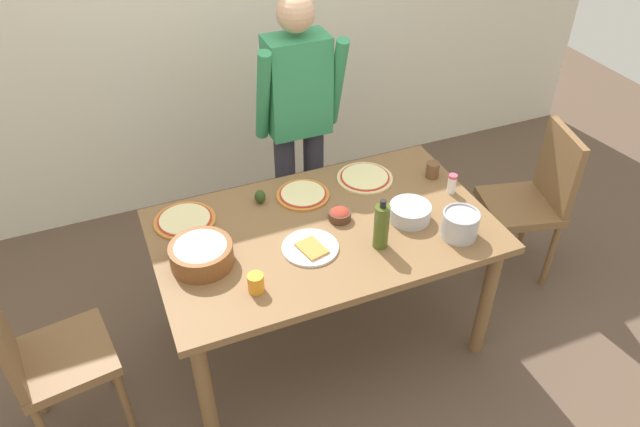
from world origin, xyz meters
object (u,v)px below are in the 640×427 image
object	(u,v)px
chair_wooden_left	(43,355)
popcorn_bowl	(201,253)
small_sauce_bowl	(340,214)
avocado	(260,197)
pizza_raw_on_board	(365,178)
plate_with_slice	(310,248)
cup_orange	(256,283)
olive_oil_bottle	(381,226)
person_cook	(298,117)
chair_wooden_right	(533,196)
steel_pot	(460,224)
pizza_cooked_on_tray	(302,195)
mixing_bowl_steel	(410,212)
pizza_second_cooked	(185,220)
salt_shaker	(452,184)
cup_small_brown	(433,170)
dining_table	(324,242)

from	to	relation	value
chair_wooden_left	popcorn_bowl	distance (m)	0.78
small_sauce_bowl	avocado	world-z (taller)	avocado
pizza_raw_on_board	popcorn_bowl	xyz separation A→B (m)	(-0.95, -0.32, 0.05)
plate_with_slice	small_sauce_bowl	bearing A→B (deg)	35.48
cup_orange	olive_oil_bottle	bearing A→B (deg)	5.66
chair_wooden_left	person_cook	bearing A→B (deg)	29.46
chair_wooden_right	steel_pot	bearing A→B (deg)	-155.46
pizza_cooked_on_tray	mixing_bowl_steel	size ratio (longest dim) A/B	1.36
pizza_second_cooked	avocado	distance (m)	0.39
pizza_raw_on_board	pizza_second_cooked	bearing A→B (deg)	179.69
popcorn_bowl	mixing_bowl_steel	bearing A→B (deg)	-4.12
mixing_bowl_steel	olive_oil_bottle	xyz separation A→B (m)	(-0.22, -0.12, 0.07)
salt_shaker	pizza_second_cooked	bearing A→B (deg)	167.99
pizza_second_cooked	cup_orange	bearing A→B (deg)	-72.91
popcorn_bowl	mixing_bowl_steel	distance (m)	1.00
small_sauce_bowl	mixing_bowl_steel	bearing A→B (deg)	-22.20
mixing_bowl_steel	olive_oil_bottle	distance (m)	0.26
plate_with_slice	cup_orange	xyz separation A→B (m)	(-0.31, -0.16, 0.03)
pizza_second_cooked	cup_small_brown	size ratio (longest dim) A/B	3.48
chair_wooden_right	cup_orange	xyz separation A→B (m)	(-1.74, -0.33, 0.26)
pizza_raw_on_board	popcorn_bowl	bearing A→B (deg)	-161.56
chair_wooden_right	salt_shaker	world-z (taller)	chair_wooden_right
pizza_second_cooked	dining_table	bearing A→B (deg)	-26.45
mixing_bowl_steel	cup_small_brown	world-z (taller)	cup_small_brown
cup_small_brown	avocado	world-z (taller)	cup_small_brown
pizza_raw_on_board	plate_with_slice	size ratio (longest dim) A/B	1.14
popcorn_bowl	cup_small_brown	xyz separation A→B (m)	(1.29, 0.20, -0.02)
cup_orange	cup_small_brown	xyz separation A→B (m)	(1.12, 0.45, 0.00)
steel_pot	salt_shaker	distance (m)	0.35
mixing_bowl_steel	pizza_raw_on_board	bearing A→B (deg)	97.44
chair_wooden_right	cup_small_brown	bearing A→B (deg)	168.87
pizza_raw_on_board	avocado	world-z (taller)	avocado
person_cook	small_sauce_bowl	bearing A→B (deg)	-95.18
dining_table	chair_wooden_left	xyz separation A→B (m)	(-1.32, -0.08, -0.13)
pizza_raw_on_board	pizza_second_cooked	distance (m)	0.96
pizza_second_cooked	steel_pot	distance (m)	1.30
dining_table	salt_shaker	xyz separation A→B (m)	(0.71, 0.02, 0.14)
plate_with_slice	cup_orange	size ratio (longest dim) A/B	3.06
dining_table	chair_wooden_right	world-z (taller)	chair_wooden_right
dining_table	chair_wooden_left	size ratio (longest dim) A/B	1.68
mixing_bowl_steel	cup_small_brown	size ratio (longest dim) A/B	2.35
plate_with_slice	small_sauce_bowl	distance (m)	0.26
person_cook	cup_small_brown	xyz separation A→B (m)	(0.53, -0.58, -0.14)
cup_small_brown	dining_table	bearing A→B (deg)	-165.57
plate_with_slice	mixing_bowl_steel	world-z (taller)	mixing_bowl_steel
dining_table	pizza_raw_on_board	world-z (taller)	pizza_raw_on_board
steel_pot	salt_shaker	size ratio (longest dim) A/B	1.64
dining_table	avocado	xyz separation A→B (m)	(-0.22, 0.31, 0.13)
pizza_raw_on_board	salt_shaker	distance (m)	0.45
person_cook	small_sauce_bowl	size ratio (longest dim) A/B	14.73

